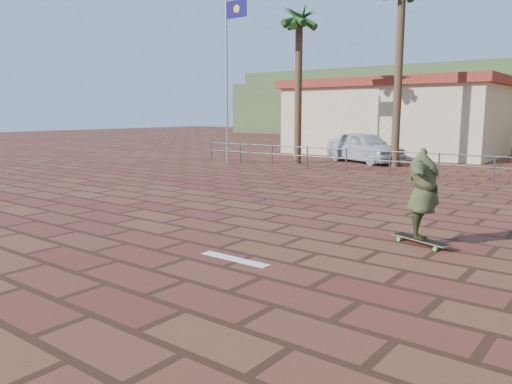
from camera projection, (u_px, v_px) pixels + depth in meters
ground at (246, 239)px, 10.09m from camera, size 120.00×120.00×0.00m
paint_stripe at (234, 259)px, 8.73m from camera, size 1.40×0.22×0.01m
guardrail at (439, 161)px, 19.37m from camera, size 24.06×0.06×1.00m
flagpole at (229, 68)px, 23.91m from camera, size 1.30×0.10×8.00m
palm_far_left at (299, 23)px, 24.09m from camera, size 2.40×2.40×8.25m
building_west at (394, 117)px, 30.56m from camera, size 12.60×7.60×4.50m
hill_back at (380, 101)px, 66.53m from camera, size 35.00×14.00×8.00m
longboard at (421, 240)px, 9.65m from camera, size 1.27×0.68×0.12m
skateboarder at (423, 194)px, 9.51m from camera, size 1.25×2.24×1.76m
car_silver at (365, 147)px, 25.52m from camera, size 5.00×3.66×1.58m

